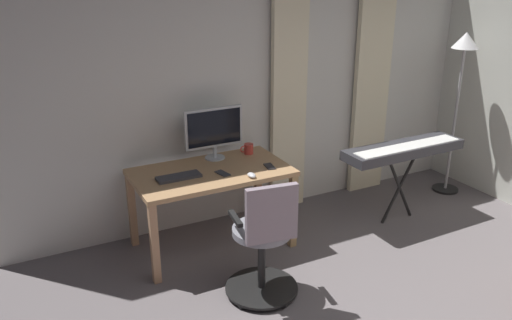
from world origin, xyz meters
TOP-DOWN VIEW (x-y plane):
  - back_room_partition at (0.00, -2.81)m, footprint 4.90×0.10m
  - curtain_left_panel at (-1.32, -2.70)m, footprint 0.43×0.06m
  - curtain_right_panel at (-0.31, -2.70)m, footprint 0.37×0.06m
  - desk at (0.69, -2.29)m, footprint 1.33×0.75m
  - office_chair at (0.65, -1.40)m, footprint 0.56×0.56m
  - computer_monitor at (0.55, -2.55)m, footprint 0.54×0.18m
  - computer_keyboard at (1.00, -2.25)m, footprint 0.36×0.13m
  - computer_mouse at (0.46, -2.00)m, footprint 0.06×0.10m
  - cell_phone_by_monitor at (0.21, -2.13)m, footprint 0.09×0.15m
  - cell_phone_face_up at (0.64, -2.17)m, footprint 0.10×0.16m
  - mug_tea at (0.23, -2.51)m, footprint 0.13×0.09m
  - piano_keyboard at (-1.11, -1.92)m, footprint 1.25×0.34m
  - floor_lamp at (-2.08, -2.22)m, footprint 0.28×0.28m

SIDE VIEW (x-z plane):
  - office_chair at x=0.65m, z-range -0.03..0.94m
  - desk at x=0.69m, z-range 0.27..0.99m
  - piano_keyboard at x=-1.11m, z-range 0.33..1.12m
  - cell_phone_by_monitor at x=0.21m, z-range 0.72..0.73m
  - cell_phone_face_up at x=0.64m, z-range 0.72..0.73m
  - computer_keyboard at x=1.00m, z-range 0.72..0.75m
  - computer_mouse at x=0.46m, z-range 0.72..0.76m
  - mug_tea at x=0.23m, z-range 0.72..0.82m
  - computer_monitor at x=0.55m, z-range 0.76..1.23m
  - curtain_left_panel at x=-1.32m, z-range 0.00..2.41m
  - curtain_right_panel at x=-0.31m, z-range 0.00..2.41m
  - back_room_partition at x=0.00m, z-range 0.00..2.60m
  - floor_lamp at x=-2.08m, z-range 0.49..2.22m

